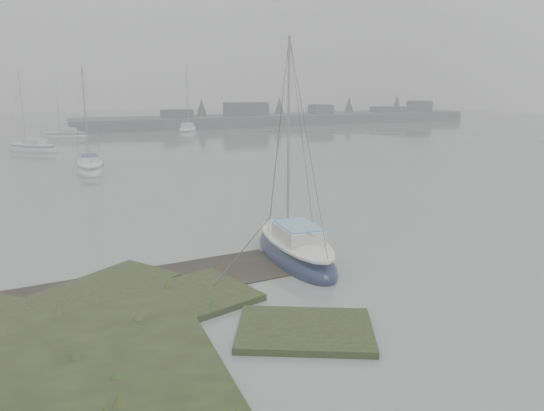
% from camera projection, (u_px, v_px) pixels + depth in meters
% --- Properties ---
extents(ground, '(160.00, 160.00, 0.00)m').
position_uv_depth(ground, '(132.00, 165.00, 41.20)').
color(ground, slate).
rests_on(ground, ground).
extents(far_shoreline, '(60.00, 8.00, 4.15)m').
position_uv_depth(far_shoreline, '(287.00, 118.00, 79.48)').
color(far_shoreline, '#4C4F51').
rests_on(far_shoreline, ground).
extents(sailboat_main, '(2.30, 6.18, 8.60)m').
position_uv_depth(sailboat_main, '(295.00, 251.00, 19.60)').
color(sailboat_main, '#131C38').
rests_on(sailboat_main, ground).
extents(sailboat_white, '(1.88, 5.65, 7.96)m').
position_uv_depth(sailboat_white, '(90.00, 168.00, 38.04)').
color(sailboat_white, silver).
rests_on(sailboat_white, ground).
extents(sailboat_far_a, '(5.36, 5.08, 7.85)m').
position_uv_depth(sailboat_far_a, '(33.00, 149.00, 48.77)').
color(sailboat_far_a, silver).
rests_on(sailboat_far_a, ground).
extents(sailboat_far_b, '(4.02, 6.65, 8.92)m').
position_uv_depth(sailboat_far_b, '(188.00, 133.00, 63.35)').
color(sailboat_far_b, '#B5BABE').
rests_on(sailboat_far_b, ground).
extents(sailboat_far_c, '(5.28, 3.04, 7.08)m').
position_uv_depth(sailboat_far_c, '(67.00, 136.00, 60.40)').
color(sailboat_far_c, silver).
rests_on(sailboat_far_c, ground).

